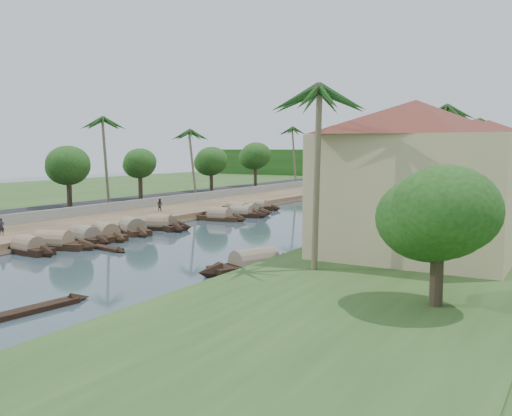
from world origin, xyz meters
The scene contains 45 objects.
ground centered at (0.00, 0.00, 0.00)m, with size 220.00×220.00×0.00m, color #33444D.
left_bank centered at (-16.00, 20.00, 0.40)m, with size 10.00×180.00×0.80m, color brown.
right_bank centered at (19.00, 20.00, 0.60)m, with size 16.00×180.00×1.20m, color #27451B.
road centered at (-24.50, 20.00, 0.70)m, with size 8.00×180.00×1.40m, color black.
retaining_wall centered at (-20.20, 20.00, 1.35)m, with size 0.40×180.00×1.10m, color slate.
far_left_fill centered at (-51.00, 20.00, 0.68)m, with size 45.00×220.00×1.35m, color #27451B.
treeline centered at (0.00, 100.00, 4.00)m, with size 120.00×14.00×8.00m.
bridge centered at (0.00, 72.00, 1.72)m, with size 28.00×4.00×2.40m.
building_near centered at (18.99, -2.00, 6.38)m, with size 14.85×14.85×10.20m.
building_mid centered at (19.99, 14.00, 6.13)m, with size 14.11×14.11×9.70m.
building_far centered at (18.99, 28.00, 6.38)m, with size 15.59×15.59×10.20m.
sampan_1 centered at (-9.53, -9.27, 0.41)m, with size 6.79×2.06×2.02m.
sampan_2 centered at (-9.62, -6.76, 0.42)m, with size 8.52×3.97×2.21m.
sampan_3 centered at (-9.97, -3.06, 0.41)m, with size 7.84×2.87×2.09m.
sampan_4 centered at (-9.71, -0.78, 0.41)m, with size 7.76×3.83×2.17m.
sampan_5 centered at (-9.18, 6.37, 0.42)m, with size 7.21×4.09×2.25m.
sampan_6 centered at (-9.82, 3.00, 0.42)m, with size 7.75×5.16×2.32m.
sampan_7 centered at (-9.10, 7.02, 0.41)m, with size 7.98×4.46×2.13m.
sampan_8 centered at (-7.96, 15.65, 0.42)m, with size 7.16×2.33×2.19m.
sampan_9 centered at (-7.69, 19.84, 0.41)m, with size 7.34×2.43×1.88m.
sampan_10 centered at (-9.44, 22.06, 0.42)m, with size 8.47×3.49×2.28m.
sampan_11 centered at (-8.29, 21.72, 0.41)m, with size 7.02×2.30×2.01m.
sampan_12 centered at (-9.12, 23.50, 0.41)m, with size 8.34×2.48×1.99m.
sampan_13 centered at (-9.91, 27.63, 0.41)m, with size 7.01×2.89×1.92m.
sampan_14 centered at (9.22, -5.68, 0.42)m, with size 5.21×8.98×2.20m.
sampan_15 centered at (9.79, 9.67, 0.42)m, with size 3.09×8.59×2.25m.
sampan_16 centered at (9.52, 24.82, 0.40)m, with size 1.71×7.29×1.83m.
canoe_0 centered at (4.54, -19.92, 0.10)m, with size 1.69×6.74×0.88m.
canoe_1 centered at (-5.34, -4.96, 0.10)m, with size 5.23×1.74×0.84m.
canoe_2 centered at (-10.13, 19.97, 0.10)m, with size 4.87×1.17×0.70m.
palm_0 centered at (15.00, -8.41, 11.49)m, with size 3.20×3.20×12.11m.
palm_1 centered at (16.00, 6.28, 9.33)m, with size 3.20×3.20×9.87m.
palm_2 centered at (15.00, 22.74, 12.31)m, with size 3.20×3.20×12.94m.
palm_3 centered at (16.00, 36.14, 11.46)m, with size 3.20×3.20×12.05m.
palm_5 centered at (-24.00, 14.04, 11.78)m, with size 3.20×3.20×12.19m.
palm_6 centered at (-22.00, 29.80, 10.66)m, with size 3.20×3.20×11.02m.
palm_7 centered at (14.00, 54.00, 11.79)m, with size 3.20×3.20×12.42m.
palm_8 centered at (-20.50, 60.54, 11.94)m, with size 3.20×3.20×12.35m.
tree_2 centered at (-24.00, 7.85, 6.23)m, with size 5.09×5.09×7.00m.
tree_3 centered at (-24.00, 20.19, 6.18)m, with size 4.41×4.41×6.68m.
tree_4 centered at (-24.00, 37.09, 6.14)m, with size 5.13×5.13×6.93m.
tree_5 centered at (-24.00, 51.18, 6.84)m, with size 5.48×5.48×7.77m.
tree_7 centered at (23.00, -12.79, 5.31)m, with size 4.84×4.84×6.17m.
person_near centered at (-15.25, -7.54, 1.54)m, with size 0.54×0.36×1.49m, color #222128.
person_far centered at (-15.88, 14.47, 1.55)m, with size 0.73×0.57×1.50m, color #312C22.
Camera 1 is at (28.71, -38.78, 8.34)m, focal length 40.00 mm.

